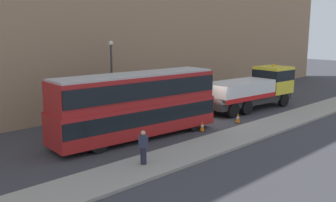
% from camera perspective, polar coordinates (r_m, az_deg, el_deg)
% --- Properties ---
extents(ground_plane, '(120.00, 120.00, 0.00)m').
position_cam_1_polar(ground_plane, '(28.40, 5.80, -2.95)').
color(ground_plane, '#38383D').
extents(near_kerb, '(60.00, 2.80, 0.15)m').
position_cam_1_polar(near_kerb, '(25.97, 12.91, -4.33)').
color(near_kerb, gray).
rests_on(near_kerb, ground_plane).
extents(building_facade, '(60.00, 1.50, 16.00)m').
position_cam_1_polar(building_facade, '(33.11, -4.44, 13.12)').
color(building_facade, '#9E7A5B').
rests_on(building_facade, ground_plane).
extents(recovery_tow_truck, '(10.22, 3.34, 3.67)m').
position_cam_1_polar(recovery_tow_truck, '(32.87, 12.65, 1.87)').
color(recovery_tow_truck, '#2D2D2D').
rests_on(recovery_tow_truck, ground_plane).
extents(double_decker_bus, '(11.18, 3.42, 4.06)m').
position_cam_1_polar(double_decker_bus, '(23.45, -4.70, -0.30)').
color(double_decker_bus, '#AD1E1E').
rests_on(double_decker_bus, ground_plane).
extents(pedestrian_onlooker, '(0.40, 0.47, 1.71)m').
position_cam_1_polar(pedestrian_onlooker, '(18.85, -3.71, -7.01)').
color(pedestrian_onlooker, '#232333').
rests_on(pedestrian_onlooker, near_kerb).
extents(traffic_cone_near_bus, '(0.36, 0.36, 0.72)m').
position_cam_1_polar(traffic_cone_near_bus, '(25.38, 5.13, -3.82)').
color(traffic_cone_near_bus, orange).
rests_on(traffic_cone_near_bus, ground_plane).
extents(traffic_cone_midway, '(0.36, 0.36, 0.72)m').
position_cam_1_polar(traffic_cone_midway, '(28.01, 10.42, -2.56)').
color(traffic_cone_midway, orange).
rests_on(traffic_cone_midway, ground_plane).
extents(street_lamp, '(0.36, 0.36, 5.83)m').
position_cam_1_polar(street_lamp, '(28.79, -8.43, 4.20)').
color(street_lamp, '#38383D').
rests_on(street_lamp, ground_plane).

